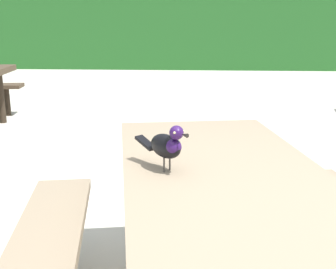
% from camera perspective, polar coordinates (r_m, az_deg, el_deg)
% --- Properties ---
extents(hedge_wall, '(28.00, 1.37, 1.91)m').
position_cam_1_polar(hedge_wall, '(12.19, 4.94, 13.30)').
color(hedge_wall, '#235B23').
rests_on(hedge_wall, ground).
extents(picnic_table_foreground, '(1.95, 1.97, 0.74)m').
position_cam_1_polar(picnic_table_foreground, '(1.63, 8.04, -11.84)').
color(picnic_table_foreground, '#84725B').
rests_on(picnic_table_foreground, ground).
extents(bird_grackle, '(0.22, 0.22, 0.18)m').
position_cam_1_polar(bird_grackle, '(1.57, -0.07, -1.38)').
color(bird_grackle, black).
rests_on(bird_grackle, picnic_table_foreground).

